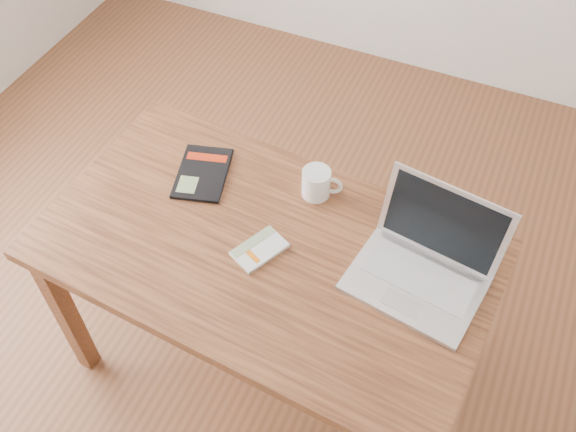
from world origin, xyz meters
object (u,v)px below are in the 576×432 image
at_px(laptop, 424,263).
at_px(desk, 265,264).
at_px(black_guidebook, 203,173).
at_px(white_guidebook, 260,249).
at_px(coffee_mug, 317,183).

bearing_deg(laptop, desk, -159.50).
xyz_separation_m(black_guidebook, laptop, (0.77, -0.09, 0.05)).
relative_size(desk, white_guidebook, 7.69).
height_order(black_guidebook, laptop, laptop).
bearing_deg(coffee_mug, desk, -114.53).
bearing_deg(coffee_mug, laptop, -33.47).
distance_m(desk, laptop, 0.49).
xyz_separation_m(desk, coffee_mug, (0.06, 0.26, 0.14)).
bearing_deg(laptop, white_guidebook, -157.23).
bearing_deg(coffee_mug, black_guidebook, -179.62).
distance_m(desk, coffee_mug, 0.30).
relative_size(black_guidebook, coffee_mug, 2.08).
bearing_deg(laptop, coffee_mug, 166.25).
height_order(white_guidebook, black_guidebook, white_guidebook).
height_order(desk, white_guidebook, white_guidebook).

